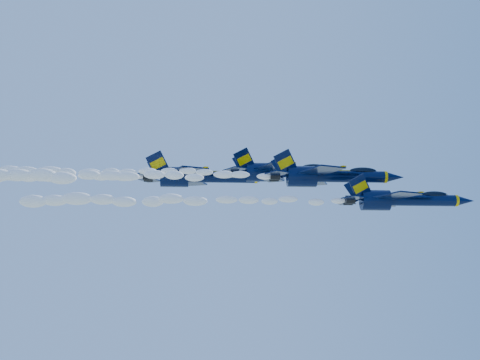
{
  "coord_description": "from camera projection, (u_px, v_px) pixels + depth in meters",
  "views": [
    {
      "loc": [
        -11.47,
        -89.39,
        136.46
      ],
      "look_at": [
        -5.57,
        -0.84,
        152.44
      ],
      "focal_mm": 50.0,
      "sensor_mm": 36.0,
      "label": 1
    }
  ],
  "objects": [
    {
      "name": "smoke_trail_jet_lead",
      "position": [
        182.0,
        201.0,
        78.13
      ],
      "size": [
        38.67,
        1.64,
        1.48
      ],
      "primitive_type": "ellipsoid",
      "color": "white"
    },
    {
      "name": "jet_fourth",
      "position": [
        201.0,
        176.0,
        102.63
      ],
      "size": [
        20.11,
        16.5,
        7.47
      ],
      "color": "black"
    },
    {
      "name": "jet_third",
      "position": [
        283.0,
        172.0,
        95.88
      ],
      "size": [
        17.5,
        14.35,
        6.5
      ],
      "color": "black"
    },
    {
      "name": "jet_lead",
      "position": [
        401.0,
        200.0,
        79.9
      ],
      "size": [
        15.87,
        13.02,
        5.9
      ],
      "color": "black"
    },
    {
      "name": "smoke_trail_jet_fourth",
      "position": [
        15.0,
        177.0,
        100.73
      ],
      "size": [
        38.67,
        2.08,
        1.87
      ],
      "primitive_type": "ellipsoid",
      "color": "white"
    },
    {
      "name": "smoke_trail_jet_third",
      "position": [
        94.0,
        172.0,
        94.06
      ],
      "size": [
        38.67,
        1.81,
        1.63
      ],
      "primitive_type": "ellipsoid",
      "color": "white"
    },
    {
      "name": "jet_second",
      "position": [
        328.0,
        176.0,
        84.37
      ],
      "size": [
        17.19,
        14.1,
        6.39
      ],
      "color": "black"
    },
    {
      "name": "smoke_trail_jet_second",
      "position": [
        115.0,
        176.0,
        82.55
      ],
      "size": [
        38.67,
        1.78,
        1.6
      ],
      "primitive_type": "ellipsoid",
      "color": "white"
    }
  ]
}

